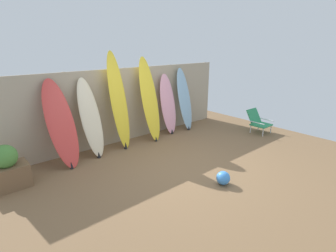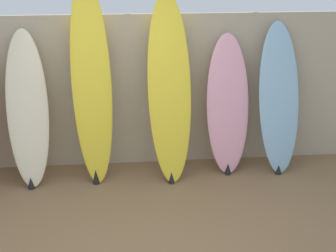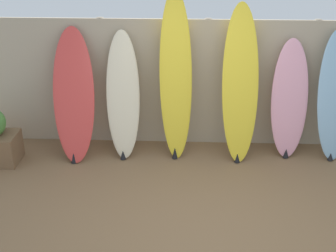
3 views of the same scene
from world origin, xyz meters
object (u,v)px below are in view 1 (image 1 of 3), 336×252
surfboard_yellow_3 (150,100)px  surfboard_skyblue_5 (185,99)px  beach_ball (223,178)px  surfboard_cream_1 (91,118)px  planter_box (7,170)px  surfboard_red_0 (61,124)px  beach_chair (258,121)px  surfboard_pink_4 (168,105)px  surfboard_yellow_2 (119,102)px

surfboard_yellow_3 → surfboard_skyblue_5: (1.27, 0.07, -0.17)m
surfboard_yellow_3 → surfboard_skyblue_5: size_ratio=1.20×
surfboard_skyblue_5 → beach_ball: surfboard_skyblue_5 is taller
surfboard_cream_1 → planter_box: size_ratio=2.19×
surfboard_red_0 → planter_box: bearing=-164.5°
beach_chair → planter_box: 5.96m
surfboard_pink_4 → beach_ball: surfboard_pink_4 is taller
surfboard_pink_4 → beach_chair: (1.90, -1.58, -0.47)m
surfboard_yellow_2 → planter_box: size_ratio=2.88×
surfboard_pink_4 → surfboard_skyblue_5: size_ratio=0.93×
beach_ball → beach_chair: bearing=21.1°
beach_chair → surfboard_pink_4: bearing=158.0°
surfboard_red_0 → beach_ball: surfboard_red_0 is taller
surfboard_yellow_3 → surfboard_red_0: bearing=-179.0°
surfboard_red_0 → surfboard_yellow_3: 2.21m
surfboard_red_0 → beach_chair: size_ratio=2.76×
surfboard_yellow_2 → surfboard_yellow_3: 0.85m
beach_chair → surfboard_red_0: bearing=-179.2°
surfboard_skyblue_5 → beach_chair: surfboard_skyblue_5 is taller
surfboard_cream_1 → beach_chair: surfboard_cream_1 is taller
surfboard_yellow_2 → surfboard_cream_1: bearing=-179.3°
surfboard_cream_1 → planter_box: surfboard_cream_1 is taller
surfboard_pink_4 → surfboard_skyblue_5: (0.59, -0.02, 0.06)m
surfboard_cream_1 → surfboard_skyblue_5: (2.82, 0.03, 0.02)m
surfboard_yellow_2 → surfboard_pink_4: 1.55m
surfboard_red_0 → surfboard_cream_1: 0.65m
surfboard_red_0 → surfboard_yellow_3: surfboard_yellow_3 is taller
surfboard_yellow_2 → beach_chair: 3.83m
surfboard_red_0 → beach_chair: 5.03m
surfboard_red_0 → surfboard_yellow_3: size_ratio=0.84×
surfboard_red_0 → beach_ball: (1.78, -2.61, -0.73)m
surfboard_pink_4 → surfboard_skyblue_5: bearing=-2.1°
beach_chair → planter_box: (-5.84, 1.16, 0.01)m
beach_ball → planter_box: bearing=140.8°
surfboard_cream_1 → beach_chair: size_ratio=2.70×
beach_ball → surfboard_red_0: bearing=124.3°
surfboard_red_0 → surfboard_pink_4: bearing=2.5°
surfboard_skyblue_5 → beach_chair: size_ratio=2.76×
surfboard_red_0 → surfboard_pink_4: 2.88m
surfboard_cream_1 → beach_ball: surfboard_cream_1 is taller
surfboard_red_0 → surfboard_pink_4: size_ratio=1.08×
surfboard_yellow_3 → surfboard_pink_4: surfboard_yellow_3 is taller
beach_chair → surfboard_yellow_2: bearing=173.6°
surfboard_pink_4 → planter_box: bearing=-173.9°
surfboard_skyblue_5 → surfboard_yellow_3: bearing=-177.0°
surfboard_red_0 → beach_ball: bearing=-55.7°
surfboard_cream_1 → surfboard_pink_4: size_ratio=1.05×
surfboard_cream_1 → surfboard_yellow_3: size_ratio=0.82×
surfboard_red_0 → surfboard_yellow_2: 1.38m
surfboard_pink_4 → surfboard_yellow_2: bearing=-178.3°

